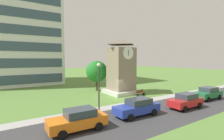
# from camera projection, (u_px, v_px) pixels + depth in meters

# --- Properties ---
(ground_plane) EXTENTS (160.00, 160.00, 0.00)m
(ground_plane) POSITION_uv_depth(u_px,v_px,m) (119.00, 98.00, 24.20)
(ground_plane) COLOR #567F38
(street_asphalt) EXTENTS (120.00, 7.20, 0.01)m
(street_asphalt) POSITION_uv_depth(u_px,v_px,m) (161.00, 112.00, 17.86)
(street_asphalt) COLOR #38383A
(street_asphalt) RESTS_ON ground
(kerb_strip) EXTENTS (120.00, 1.60, 0.01)m
(kerb_strip) POSITION_uv_depth(u_px,v_px,m) (134.00, 103.00, 21.53)
(kerb_strip) COLOR #9E9E99
(kerb_strip) RESTS_ON ground
(office_building) EXTENTS (16.65, 14.80, 28.80)m
(office_building) POSITION_uv_depth(u_px,v_px,m) (18.00, 20.00, 38.16)
(office_building) COLOR silver
(office_building) RESTS_ON ground
(clock_tower) EXTENTS (4.75, 4.75, 8.83)m
(clock_tower) POSITION_uv_depth(u_px,v_px,m) (121.00, 70.00, 27.32)
(clock_tower) COLOR gray
(clock_tower) RESTS_ON ground
(park_bench) EXTENTS (1.86, 0.82, 0.88)m
(park_bench) POSITION_uv_depth(u_px,v_px,m) (140.00, 93.00, 25.73)
(park_bench) COLOR brown
(park_bench) RESTS_ON ground
(street_lamp) EXTENTS (0.36, 0.36, 5.19)m
(street_lamp) POSITION_uv_depth(u_px,v_px,m) (99.00, 82.00, 16.85)
(street_lamp) COLOR #333338
(street_lamp) RESTS_ON ground
(tree_by_building) EXTENTS (3.73, 3.73, 5.29)m
(tree_by_building) POSITION_uv_depth(u_px,v_px,m) (97.00, 71.00, 29.62)
(tree_by_building) COLOR #513823
(tree_by_building) RESTS_ON ground
(parked_car_orange) EXTENTS (4.61, 2.08, 1.69)m
(parked_car_orange) POSITION_uv_depth(u_px,v_px,m) (78.00, 120.00, 13.23)
(parked_car_orange) COLOR orange
(parked_car_orange) RESTS_ON ground
(parked_car_blue) EXTENTS (4.77, 2.04, 1.69)m
(parked_car_blue) POSITION_uv_depth(u_px,v_px,m) (137.00, 107.00, 16.70)
(parked_car_blue) COLOR #23389E
(parked_car_blue) RESTS_ON ground
(parked_car_red) EXTENTS (4.33, 2.04, 1.69)m
(parked_car_red) POSITION_uv_depth(u_px,v_px,m) (186.00, 101.00, 19.20)
(parked_car_red) COLOR red
(parked_car_red) RESTS_ON ground
(parked_car_green) EXTENTS (4.60, 2.07, 1.69)m
(parked_car_green) POSITION_uv_depth(u_px,v_px,m) (208.00, 93.00, 23.45)
(parked_car_green) COLOR #1E6B38
(parked_car_green) RESTS_ON ground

